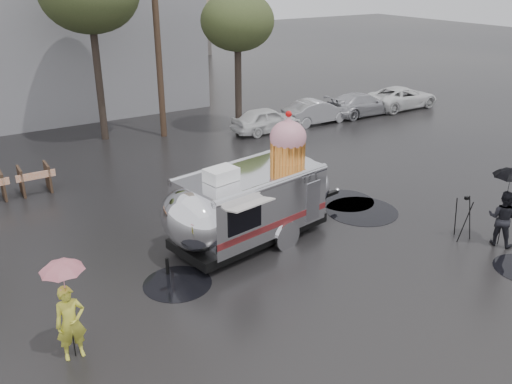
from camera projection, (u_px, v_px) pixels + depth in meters
ground at (294, 292)px, 13.36m from camera, size 120.00×120.00×0.00m
puddles at (353, 230)px, 16.48m from camera, size 9.86×7.81×0.01m
utility_pole at (157, 35)px, 23.75m from camera, size 1.60×0.28×9.00m
tree_right at (237, 22)px, 24.50m from camera, size 3.36×3.36×6.42m
parked_cars at (344, 105)px, 28.21m from camera, size 13.20×1.90×1.50m
airstream_trailer at (252, 199)px, 15.44m from camera, size 6.78×3.31×3.69m
person_left at (71, 323)px, 10.85m from camera, size 0.61×0.42×1.65m
umbrella_pink at (63, 276)px, 10.43m from camera, size 1.06×1.06×2.27m
person_right at (502, 218)px, 15.34m from camera, size 0.70×0.90×1.65m
umbrella_black at (510, 181)px, 14.91m from camera, size 1.18×1.18×2.35m
tripod at (464, 215)px, 15.67m from camera, size 0.53×0.56×1.35m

